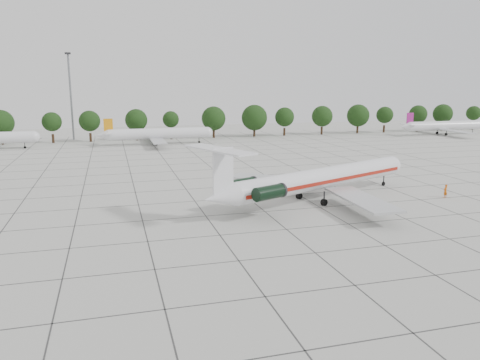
{
  "coord_description": "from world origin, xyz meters",
  "views": [
    {
      "loc": [
        -19.24,
        -56.94,
        16.81
      ],
      "look_at": [
        -2.16,
        4.59,
        3.5
      ],
      "focal_mm": 35.0,
      "sensor_mm": 36.0,
      "label": 1
    }
  ],
  "objects_px": {
    "bg_airliner_c": "(158,134)",
    "bg_airliner_e": "(444,126)",
    "floodlight_mast": "(70,91)",
    "main_airliner": "(315,179)",
    "ground_crew": "(445,191)"
  },
  "relations": [
    {
      "from": "bg_airliner_c",
      "to": "floodlight_mast",
      "type": "height_order",
      "value": "floodlight_mast"
    },
    {
      "from": "ground_crew",
      "to": "bg_airliner_e",
      "type": "xyz_separation_m",
      "value": [
        58.33,
        73.25,
        1.92
      ]
    },
    {
      "from": "bg_airliner_e",
      "to": "ground_crew",
      "type": "bearing_deg",
      "value": -128.53
    },
    {
      "from": "main_airliner",
      "to": "ground_crew",
      "type": "height_order",
      "value": "main_airliner"
    },
    {
      "from": "main_airliner",
      "to": "bg_airliner_c",
      "type": "bearing_deg",
      "value": 78.7
    },
    {
      "from": "bg_airliner_e",
      "to": "bg_airliner_c",
      "type": "bearing_deg",
      "value": 179.87
    },
    {
      "from": "bg_airliner_e",
      "to": "floodlight_mast",
      "type": "bearing_deg",
      "value": 171.0
    },
    {
      "from": "bg_airliner_e",
      "to": "floodlight_mast",
      "type": "xyz_separation_m",
      "value": [
        -116.78,
        18.5,
        11.37
      ]
    },
    {
      "from": "bg_airliner_c",
      "to": "bg_airliner_e",
      "type": "bearing_deg",
      "value": -0.13
    },
    {
      "from": "ground_crew",
      "to": "main_airliner",
      "type": "bearing_deg",
      "value": -27.82
    },
    {
      "from": "main_airliner",
      "to": "bg_airliner_e",
      "type": "distance_m",
      "value": 105.16
    },
    {
      "from": "ground_crew",
      "to": "bg_airliner_c",
      "type": "bearing_deg",
      "value": -83.87
    },
    {
      "from": "bg_airliner_e",
      "to": "floodlight_mast",
      "type": "distance_m",
      "value": 118.78
    },
    {
      "from": "bg_airliner_c",
      "to": "bg_airliner_e",
      "type": "xyz_separation_m",
      "value": [
        93.25,
        -0.22,
        0.0
      ]
    },
    {
      "from": "ground_crew",
      "to": "bg_airliner_e",
      "type": "bearing_deg",
      "value": -147.82
    }
  ]
}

